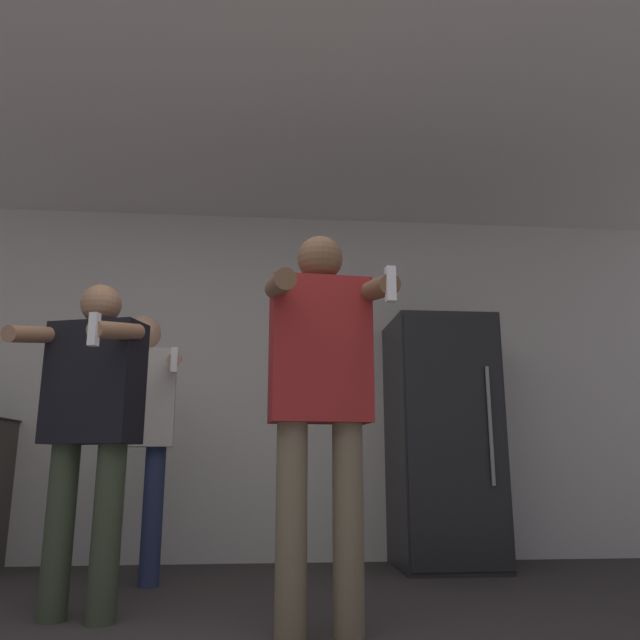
{
  "coord_description": "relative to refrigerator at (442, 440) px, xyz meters",
  "views": [
    {
      "loc": [
        0.32,
        -1.77,
        0.68
      ],
      "look_at": [
        0.56,
        0.9,
        1.29
      ],
      "focal_mm": 35.0,
      "sensor_mm": 36.0,
      "label": 1
    }
  ],
  "objects": [
    {
      "name": "wall_back",
      "position": [
        -1.54,
        0.37,
        0.45
      ],
      "size": [
        7.0,
        0.06,
        2.55
      ],
      "color": "silver",
      "rests_on": "ground_plane"
    },
    {
      "name": "ceiling_slab",
      "position": [
        -1.54,
        -1.07,
        1.75
      ],
      "size": [
        7.0,
        3.34,
        0.05
      ],
      "color": "silver",
      "rests_on": "wall_back"
    },
    {
      "name": "refrigerator",
      "position": [
        0.0,
        0.0,
        0.0
      ],
      "size": [
        0.67,
        0.71,
        1.66
      ],
      "color": "#262628",
      "rests_on": "ground_plane"
    },
    {
      "name": "person_woman_foreground",
      "position": [
        -0.98,
        -1.59,
        0.17
      ],
      "size": [
        0.53,
        0.55,
        1.68
      ],
      "color": "#75664C",
      "rests_on": "ground_plane"
    },
    {
      "name": "person_man_side",
      "position": [
        -2.02,
        -1.25,
        0.06
      ],
      "size": [
        0.58,
        0.59,
        1.52
      ],
      "color": "#38422D",
      "rests_on": "ground_plane"
    },
    {
      "name": "person_spectator_back",
      "position": [
        -1.96,
        -0.45,
        0.11
      ],
      "size": [
        0.51,
        0.47,
        1.55
      ],
      "color": "navy",
      "rests_on": "ground_plane"
    }
  ]
}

